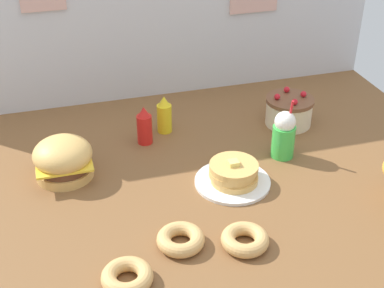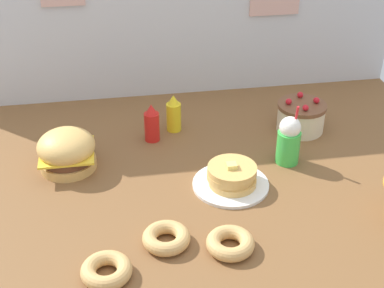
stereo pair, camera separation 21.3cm
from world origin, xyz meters
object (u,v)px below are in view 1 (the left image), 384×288
at_px(donut_chocolate, 181,239).
at_px(layer_cake, 289,111).
at_px(ketchup_bottle, 144,126).
at_px(burger, 63,159).
at_px(mustard_bottle, 164,115).
at_px(pancake_stack, 233,175).
at_px(donut_vanilla, 245,239).
at_px(cream_soda_cup, 284,135).
at_px(donut_pink_glaze, 127,277).

bearing_deg(donut_chocolate, layer_cake, 43.73).
relative_size(layer_cake, donut_chocolate, 1.34).
bearing_deg(ketchup_bottle, burger, -155.66).
xyz_separation_m(burger, mustard_bottle, (0.47, 0.24, 0.00)).
xyz_separation_m(burger, pancake_stack, (0.63, -0.24, -0.04)).
bearing_deg(mustard_bottle, donut_vanilla, -84.56).
height_order(burger, mustard_bottle, mustard_bottle).
xyz_separation_m(layer_cake, cream_soda_cup, (-0.14, -0.25, 0.04)).
bearing_deg(donut_chocolate, pancake_stack, 44.87).
bearing_deg(donut_chocolate, donut_vanilla, -16.28).
bearing_deg(layer_cake, burger, -172.12).
bearing_deg(burger, mustard_bottle, 26.76).
xyz_separation_m(layer_cake, mustard_bottle, (-0.57, 0.09, 0.01)).
bearing_deg(donut_pink_glaze, cream_soda_cup, 35.39).
bearing_deg(donut_pink_glaze, layer_cake, 41.16).
xyz_separation_m(burger, donut_vanilla, (0.55, -0.59, -0.05)).
xyz_separation_m(ketchup_bottle, donut_pink_glaze, (-0.23, -0.81, -0.06)).
height_order(burger, layer_cake, burger).
xyz_separation_m(mustard_bottle, donut_vanilla, (0.08, -0.82, -0.06)).
xyz_separation_m(layer_cake, ketchup_bottle, (-0.68, 0.02, 0.01)).
bearing_deg(ketchup_bottle, donut_vanilla, -76.14).
distance_m(pancake_stack, mustard_bottle, 0.50).
height_order(pancake_stack, donut_pink_glaze, pancake_stack).
distance_m(cream_soda_cup, donut_vanilla, 0.60).
height_order(layer_cake, donut_chocolate, layer_cake).
bearing_deg(donut_vanilla, burger, 133.00).
height_order(burger, cream_soda_cup, cream_soda_cup).
bearing_deg(pancake_stack, cream_soda_cup, 26.18).
relative_size(ketchup_bottle, cream_soda_cup, 0.67).
bearing_deg(mustard_bottle, cream_soda_cup, -38.40).
height_order(pancake_stack, mustard_bottle, mustard_bottle).
bearing_deg(pancake_stack, mustard_bottle, 108.88).
height_order(ketchup_bottle, donut_vanilla, ketchup_bottle).
bearing_deg(pancake_stack, donut_chocolate, -135.13).
distance_m(burger, donut_pink_glaze, 0.66).
distance_m(pancake_stack, ketchup_bottle, 0.48).
bearing_deg(pancake_stack, layer_cake, 42.89).
xyz_separation_m(donut_pink_glaze, donut_chocolate, (0.20, 0.12, 0.00)).
distance_m(ketchup_bottle, donut_vanilla, 0.78).
bearing_deg(donut_chocolate, cream_soda_cup, 37.01).
relative_size(burger, pancake_stack, 0.78).
relative_size(pancake_stack, layer_cake, 1.36).
xyz_separation_m(donut_chocolate, donut_vanilla, (0.21, -0.06, 0.00)).
bearing_deg(burger, donut_chocolate, -57.17).
height_order(mustard_bottle, donut_pink_glaze, mustard_bottle).
xyz_separation_m(mustard_bottle, donut_pink_glaze, (-0.33, -0.88, -0.06)).
bearing_deg(donut_vanilla, cream_soda_cup, 53.91).
bearing_deg(cream_soda_cup, donut_chocolate, -142.99).
bearing_deg(layer_cake, pancake_stack, -137.11).
distance_m(burger, pancake_stack, 0.68).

